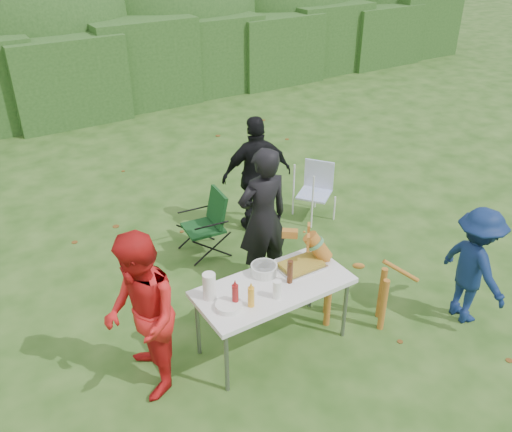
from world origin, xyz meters
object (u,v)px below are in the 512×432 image
child (474,266)px  lawn_chair (314,192)px  folding_table (273,289)px  person_red_jacket (141,317)px  dog (357,279)px  ketchup_bottle (235,295)px  beer_bottle (290,272)px  person_black_puffy (257,175)px  paper_towel_roll (209,286)px  person_cook (263,218)px  camping_chair (203,224)px  mustard_bottle (251,297)px

child → lawn_chair: child is taller
folding_table → person_red_jacket: person_red_jacket is taller
person_red_jacket → dog: size_ratio=1.43×
ketchup_bottle → child: bearing=-15.5°
dog → beer_bottle: bearing=30.5°
folding_table → person_black_puffy: 2.30m
lawn_chair → paper_towel_roll: size_ratio=3.06×
person_cook → child: (1.48, -1.70, -0.19)m
folding_table → camping_chair: 1.87m
person_cook → beer_bottle: 1.06m
person_black_puffy → lawn_chair: size_ratio=2.00×
lawn_chair → paper_towel_roll: 3.07m
person_black_puffy → mustard_bottle: size_ratio=7.96×
folding_table → person_cook: person_cook is taller
child → lawn_chair: size_ratio=1.64×
lawn_chair → folding_table: bearing=7.4°
dog → mustard_bottle: (-1.27, 0.01, 0.31)m
lawn_chair → mustard_bottle: size_ratio=3.98×
paper_towel_roll → ketchup_bottle: bearing=-56.5°
paper_towel_roll → child: bearing=-19.1°
folding_table → paper_towel_roll: bearing=165.7°
person_red_jacket → beer_bottle: 1.42m
paper_towel_roll → beer_bottle: bearing=-14.7°
person_cook → child: size_ratio=1.29×
camping_chair → beer_bottle: beer_bottle is taller
person_red_jacket → dog: person_red_jacket is taller
person_red_jacket → paper_towel_roll: bearing=99.4°
person_black_puffy → beer_bottle: size_ratio=6.64×
dog → ketchup_bottle: 1.42m
dog → paper_towel_roll: size_ratio=4.32×
person_cook → person_black_puffy: size_ratio=1.06×
mustard_bottle → folding_table: bearing=23.4°
person_cook → ketchup_bottle: (-0.95, -1.03, 0.01)m
camping_chair → paper_towel_roll: size_ratio=3.22×
mustard_bottle → paper_towel_roll: size_ratio=0.77×
dog → lawn_chair: (1.00, 1.99, -0.14)m
folding_table → mustard_bottle: mustard_bottle is taller
person_red_jacket → child: size_ratio=1.23×
dog → person_cook: bearing=-30.4°
paper_towel_roll → dog: bearing=-11.3°
person_cook → child: bearing=134.1°
dog → camping_chair: dog is taller
person_cook → folding_table: bearing=65.6°
person_cook → lawn_chair: bearing=-145.2°
camping_chair → person_red_jacket: bearing=55.3°
beer_bottle → camping_chair: bearing=88.8°
mustard_bottle → beer_bottle: 0.50m
ketchup_bottle → paper_towel_roll: bearing=123.5°
person_black_puffy → mustard_bottle: person_black_puffy is taller
person_cook → mustard_bottle: 1.39m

